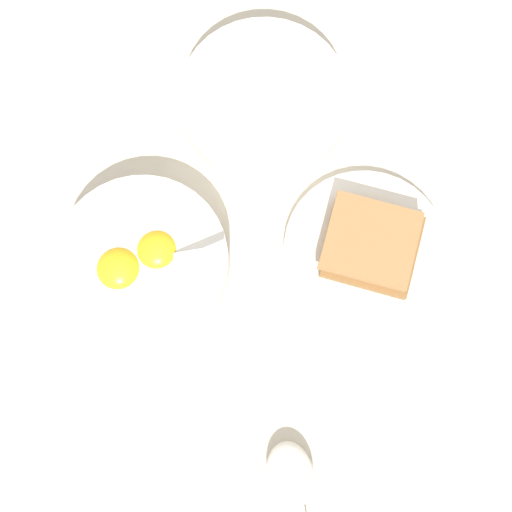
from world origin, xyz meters
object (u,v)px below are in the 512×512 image
(toast_sandwich, at_px, (372,244))
(congee_bowl, at_px, (264,103))
(egg_bowl, at_px, (143,263))
(soup_spoon, at_px, (293,489))
(toast_plate, at_px, (365,250))

(toast_sandwich, distance_m, congee_bowl, 0.19)
(toast_sandwich, bearing_deg, congee_bowl, -95.74)
(toast_sandwich, height_order, congee_bowl, congee_bowl)
(egg_bowl, relative_size, congee_bowl, 0.98)
(soup_spoon, distance_m, congee_bowl, 0.41)
(toast_sandwich, bearing_deg, soup_spoon, 30.16)
(egg_bowl, bearing_deg, congee_bowl, -166.37)
(egg_bowl, height_order, congee_bowl, egg_bowl)
(toast_plate, height_order, toast_sandwich, toast_sandwich)
(toast_sandwich, relative_size, congee_bowl, 0.71)
(congee_bowl, bearing_deg, toast_plate, 83.08)
(toast_plate, relative_size, toast_sandwich, 1.35)
(toast_sandwich, height_order, soup_spoon, toast_sandwich)
(egg_bowl, xyz_separation_m, congee_bowl, (-0.21, -0.05, 0.00))
(egg_bowl, xyz_separation_m, toast_sandwich, (-0.19, 0.14, 0.00))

